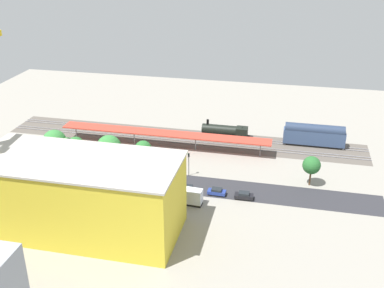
% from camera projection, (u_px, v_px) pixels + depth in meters
% --- Properties ---
extents(ground_plane, '(163.21, 163.21, 0.00)m').
position_uv_depth(ground_plane, '(161.00, 176.00, 113.04)').
color(ground_plane, gray).
rests_on(ground_plane, ground).
extents(rail_bed, '(102.13, 14.34, 0.01)m').
position_uv_depth(rail_bed, '(183.00, 138.00, 133.53)').
color(rail_bed, '#5B544C').
rests_on(rail_bed, ground).
extents(street_asphalt, '(102.09, 10.03, 0.01)m').
position_uv_depth(street_asphalt, '(158.00, 181.00, 110.46)').
color(street_asphalt, '#2D2D33').
rests_on(street_asphalt, ground).
extents(track_rails, '(102.00, 7.90, 0.12)m').
position_uv_depth(track_rails, '(183.00, 138.00, 133.46)').
color(track_rails, '#9E9EA8').
rests_on(track_rails, ground).
extents(platform_canopy_near, '(57.87, 5.04, 4.28)m').
position_uv_depth(platform_canopy_near, '(164.00, 133.00, 126.42)').
color(platform_canopy_near, '#C63D2D').
rests_on(platform_canopy_near, ground).
extents(locomotive, '(14.53, 3.12, 5.29)m').
position_uv_depth(locomotive, '(227.00, 132.00, 132.76)').
color(locomotive, black).
rests_on(locomotive, ground).
extents(passenger_coach, '(16.57, 3.23, 6.28)m').
position_uv_depth(passenger_coach, '(314.00, 135.00, 127.61)').
color(passenger_coach, black).
rests_on(passenger_coach, ground).
extents(parked_car_0, '(4.12, 1.95, 1.62)m').
position_uv_depth(parked_car_0, '(244.00, 196.00, 102.89)').
color(parked_car_0, black).
rests_on(parked_car_0, ground).
extents(parked_car_1, '(4.12, 2.01, 1.56)m').
position_uv_depth(parked_car_1, '(217.00, 192.00, 104.51)').
color(parked_car_1, black).
rests_on(parked_car_1, ground).
extents(parked_car_2, '(4.58, 1.74, 1.68)m').
position_uv_depth(parked_car_2, '(187.00, 189.00, 105.60)').
color(parked_car_2, black).
rests_on(parked_car_2, ground).
extents(parked_car_3, '(4.69, 1.84, 1.69)m').
position_uv_depth(parked_car_3, '(154.00, 186.00, 106.88)').
color(parked_car_3, black).
rests_on(parked_car_3, ground).
extents(parked_car_4, '(4.08, 1.85, 1.81)m').
position_uv_depth(parked_car_4, '(129.00, 182.00, 108.41)').
color(parked_car_4, black).
rests_on(parked_car_4, ground).
extents(parked_car_5, '(4.27, 2.08, 1.65)m').
position_uv_depth(parked_car_5, '(100.00, 180.00, 109.47)').
color(parked_car_5, black).
rests_on(parked_car_5, ground).
extents(construction_building, '(38.32, 16.86, 14.91)m').
position_uv_depth(construction_building, '(80.00, 196.00, 89.74)').
color(construction_building, yellow).
rests_on(construction_building, ground).
extents(construction_roof_slab, '(38.93, 17.46, 0.40)m').
position_uv_depth(construction_roof_slab, '(76.00, 160.00, 86.58)').
color(construction_roof_slab, '#B7B2A8').
rests_on(construction_roof_slab, construction_building).
extents(box_truck_0, '(9.67, 3.06, 3.60)m').
position_uv_depth(box_truck_0, '(181.00, 195.00, 101.07)').
color(box_truck_0, black).
rests_on(box_truck_0, ground).
extents(street_tree_0, '(4.18, 4.18, 7.25)m').
position_uv_depth(street_tree_0, '(312.00, 165.00, 106.76)').
color(street_tree_0, brown).
rests_on(street_tree_0, ground).
extents(street_tree_1, '(6.26, 6.26, 8.24)m').
position_uv_depth(street_tree_1, '(109.00, 148.00, 115.65)').
color(street_tree_1, brown).
rests_on(street_tree_1, ground).
extents(street_tree_2, '(4.23, 4.23, 7.51)m').
position_uv_depth(street_tree_2, '(143.00, 149.00, 114.16)').
color(street_tree_2, brown).
rests_on(street_tree_2, ground).
extents(street_tree_3, '(4.40, 4.40, 7.27)m').
position_uv_depth(street_tree_3, '(76.00, 145.00, 116.95)').
color(street_tree_3, brown).
rests_on(street_tree_3, ground).
extents(street_tree_4, '(6.11, 6.11, 8.05)m').
position_uv_depth(street_tree_4, '(55.00, 142.00, 119.26)').
color(street_tree_4, brown).
rests_on(street_tree_4, ground).
extents(street_tree_5, '(4.04, 4.04, 6.43)m').
position_uv_depth(street_tree_5, '(68.00, 145.00, 118.61)').
color(street_tree_5, brown).
rests_on(street_tree_5, ground).
extents(traffic_light, '(0.50, 0.36, 5.94)m').
position_uv_depth(traffic_light, '(189.00, 161.00, 111.42)').
color(traffic_light, '#333333').
rests_on(traffic_light, ground).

